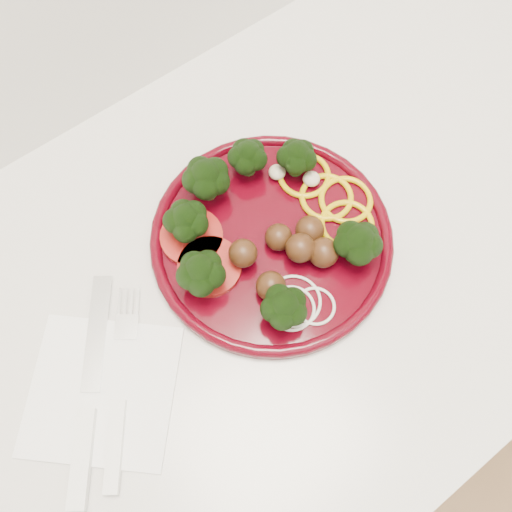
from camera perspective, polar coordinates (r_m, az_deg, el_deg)
counter at (r=1.08m, az=0.81°, el=-10.03°), size 2.40×0.60×0.90m
plate at (r=0.64m, az=1.19°, el=2.35°), size 0.28×0.28×0.07m
napkin at (r=0.63m, az=-15.13°, el=-12.84°), size 0.21×0.21×0.00m
knife at (r=0.62m, az=-16.55°, el=-15.09°), size 0.16×0.20×0.01m
fork at (r=0.61m, az=-13.68°, el=-15.63°), size 0.14×0.18×0.01m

